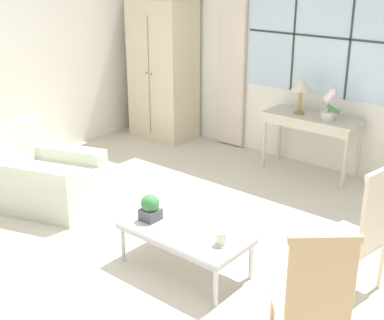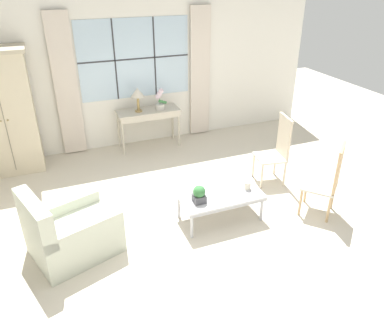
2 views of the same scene
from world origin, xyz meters
TOP-DOWN VIEW (x-y plane):
  - ground_plane at (0.00, 0.00)m, footprint 14.00×14.00m
  - wall_back_windowed at (0.00, 3.02)m, footprint 7.20×0.14m
  - wall_left at (-3.03, 0.60)m, footprint 0.06×7.20m
  - armoire at (-2.28, 2.66)m, footprint 0.98×0.65m
  - console_table at (0.11, 2.71)m, footprint 1.17×0.46m
  - table_lamp at (-0.07, 2.70)m, footprint 0.25×0.25m
  - potted_orchid at (0.34, 2.66)m, footprint 0.22×0.18m
  - armchair_upholstered at (-1.61, 0.07)m, footprint 1.16×1.07m
  - side_chair_wooden at (1.64, 0.67)m, footprint 0.51×0.51m
  - accent_chair_wooden at (1.77, -0.40)m, footprint 0.62×0.62m
  - coffee_table at (0.36, 0.04)m, footprint 1.13×0.59m
  - potted_plant_small at (0.02, -0.03)m, footprint 0.16×0.16m
  - pillar_candle at (0.75, 0.02)m, footprint 0.12×0.12m

SIDE VIEW (x-z plane):
  - ground_plane at x=0.00m, z-range 0.00..0.00m
  - armchair_upholstered at x=-1.61m, z-range -0.16..0.73m
  - coffee_table at x=0.36m, z-range 0.16..0.55m
  - pillar_candle at x=0.75m, z-range 0.38..0.51m
  - potted_plant_small at x=0.02m, z-range 0.39..0.63m
  - accent_chair_wooden at x=1.77m, z-range 0.04..1.11m
  - side_chair_wooden at x=1.64m, z-range 0.04..1.15m
  - console_table at x=0.11m, z-range 0.28..1.02m
  - potted_orchid at x=0.34m, z-range 0.71..1.11m
  - armoire at x=-2.28m, z-range 0.01..2.05m
  - table_lamp at x=-0.07m, z-range 0.86..1.31m
  - wall_back_windowed at x=0.00m, z-range -0.01..2.79m
  - wall_left at x=-3.03m, z-range 0.00..2.80m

